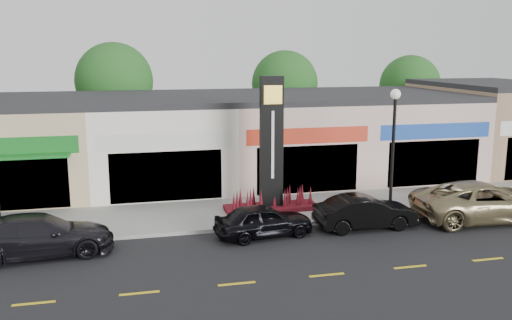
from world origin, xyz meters
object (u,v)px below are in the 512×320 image
at_px(pylon_sign, 271,164).
at_px(car_dark_sedan, 39,236).
at_px(car_black_sedan, 264,221).
at_px(car_gold_suv, 483,201).
at_px(car_black_conv, 365,212).
at_px(lamp_east_near, 393,139).

xyz_separation_m(pylon_sign, car_dark_sedan, (-9.40, -3.23, -1.52)).
height_order(pylon_sign, car_black_sedan, pylon_sign).
bearing_deg(car_gold_suv, car_dark_sedan, 93.20).
bearing_deg(car_gold_suv, car_black_sedan, 92.49).
bearing_deg(car_dark_sedan, pylon_sign, -76.12).
bearing_deg(car_black_sedan, car_black_conv, -97.24).
bearing_deg(car_black_sedan, pylon_sign, -27.66).
bearing_deg(car_black_conv, car_dark_sedan, 90.90).
bearing_deg(car_dark_sedan, car_black_sedan, -93.97).
bearing_deg(car_black_conv, car_gold_suv, -91.27).
bearing_deg(pylon_sign, car_black_sedan, -109.85).
height_order(car_dark_sedan, car_gold_suv, car_gold_suv).
height_order(lamp_east_near, car_dark_sedan, lamp_east_near).
relative_size(lamp_east_near, car_black_conv, 1.31).
relative_size(lamp_east_near, car_gold_suv, 0.91).
bearing_deg(lamp_east_near, pylon_sign, 161.25).
distance_m(pylon_sign, car_dark_sedan, 10.06).
xyz_separation_m(car_dark_sedan, car_black_conv, (12.62, 0.20, -0.06)).
distance_m(pylon_sign, car_gold_suv, 9.29).
xyz_separation_m(lamp_east_near, car_gold_suv, (3.63, -1.45, -2.64)).
relative_size(pylon_sign, car_gold_suv, 1.00).
xyz_separation_m(pylon_sign, car_black_sedan, (-1.11, -3.07, -1.62)).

